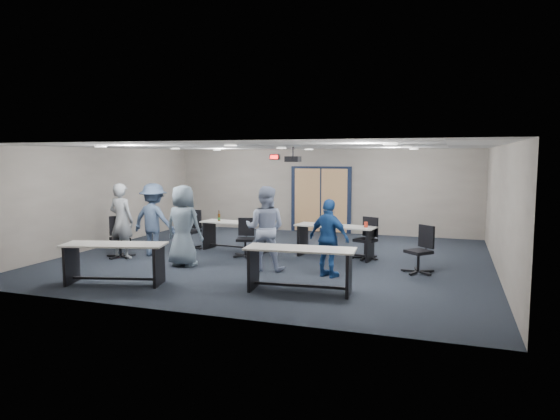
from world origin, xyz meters
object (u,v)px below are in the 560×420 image
(table_back_left, at_px, (236,231))
(person_back, at_px, (154,220))
(table_front_left, at_px, (115,257))
(table_front_right, at_px, (300,262))
(person_gray, at_px, (121,221))
(chair_back_b, at_px, (245,238))
(chair_loose_right, at_px, (419,250))
(person_plaid, at_px, (183,226))
(person_lightblue, at_px, (265,228))
(chair_back_a, at_px, (190,230))
(person_navy, at_px, (329,238))
(table_back_right, at_px, (336,236))
(chair_loose_left, at_px, (120,237))
(chair_back_d, at_px, (365,238))

(table_back_left, height_order, person_back, person_back)
(table_front_left, bearing_deg, table_back_left, 63.59)
(table_front_right, height_order, person_gray, person_gray)
(chair_back_b, bearing_deg, chair_loose_right, -21.16)
(person_gray, distance_m, person_plaid, 1.87)
(person_gray, bearing_deg, chair_back_b, -153.55)
(table_back_left, xyz_separation_m, person_lightblue, (1.52, -1.85, 0.39))
(chair_back_a, relative_size, person_navy, 0.65)
(chair_loose_right, bearing_deg, chair_back_a, -146.29)
(person_lightblue, bearing_deg, table_front_right, 124.57)
(table_front_left, distance_m, table_front_right, 3.60)
(table_front_right, height_order, chair_back_b, chair_back_b)
(table_back_right, distance_m, person_navy, 2.02)
(chair_back_a, relative_size, chair_loose_left, 1.03)
(chair_back_b, bearing_deg, person_lightblue, -65.78)
(person_plaid, bearing_deg, person_lightblue, -169.89)
(table_back_right, bearing_deg, person_back, -156.96)
(chair_loose_left, relative_size, person_navy, 0.63)
(table_front_left, height_order, table_front_right, table_front_right)
(table_back_right, distance_m, person_plaid, 3.67)
(table_back_left, bearing_deg, person_lightblue, -44.87)
(person_lightblue, xyz_separation_m, person_back, (-3.17, 0.57, -0.01))
(table_back_left, bearing_deg, person_gray, -135.34)
(table_front_left, relative_size, person_navy, 1.28)
(person_navy, bearing_deg, table_back_left, -11.88)
(person_plaid, relative_size, person_navy, 1.14)
(table_back_left, distance_m, chair_back_b, 0.87)
(table_back_right, bearing_deg, table_front_right, -81.71)
(chair_loose_right, bearing_deg, person_plaid, -127.03)
(table_front_left, bearing_deg, person_gray, 108.59)
(table_front_left, bearing_deg, person_back, 92.86)
(table_back_right, xyz_separation_m, chair_loose_right, (2.02, -1.06, -0.04))
(table_back_right, height_order, chair_loose_right, chair_loose_right)
(chair_loose_right, relative_size, person_navy, 0.63)
(chair_back_a, xyz_separation_m, person_lightblue, (2.77, -1.63, 0.40))
(table_front_right, height_order, chair_back_d, chair_back_d)
(table_front_right, xyz_separation_m, chair_loose_left, (-5.05, 1.53, -0.05))
(person_gray, distance_m, person_back, 0.77)
(table_front_left, distance_m, chair_back_b, 3.54)
(table_back_right, relative_size, person_back, 1.12)
(table_front_right, bearing_deg, chair_back_b, 124.90)
(chair_back_a, bearing_deg, chair_loose_left, -120.05)
(chair_back_d, height_order, person_lightblue, person_lightblue)
(table_front_left, relative_size, person_lightblue, 1.12)
(table_back_left, distance_m, person_gray, 2.88)
(person_back, bearing_deg, person_navy, 174.88)
(chair_back_b, distance_m, chair_back_d, 2.92)
(table_back_left, distance_m, chair_back_d, 3.39)
(person_plaid, relative_size, person_back, 1.01)
(table_back_right, bearing_deg, chair_loose_left, -153.86)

